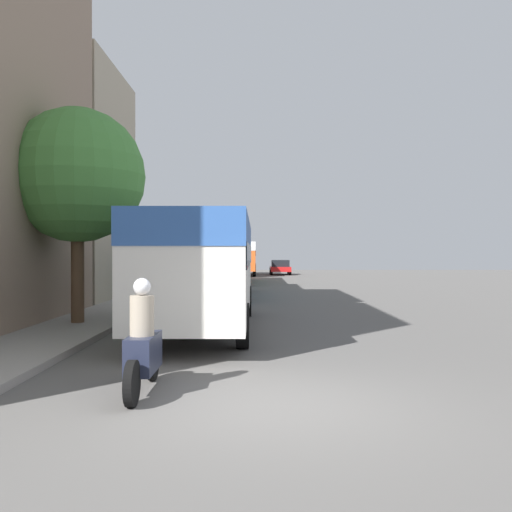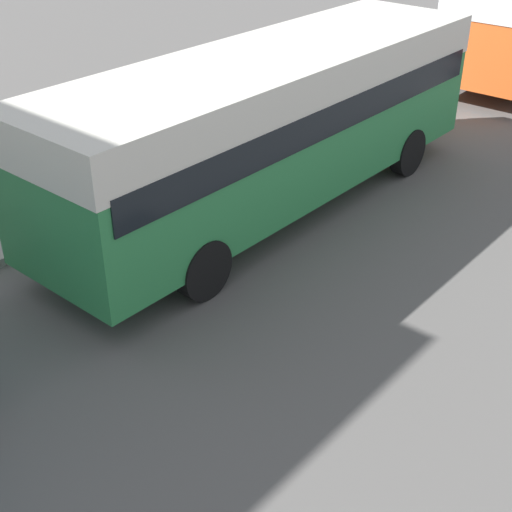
% 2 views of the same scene
% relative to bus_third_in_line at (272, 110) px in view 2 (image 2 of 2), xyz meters
% --- Properties ---
extents(bus_third_in_line, '(2.65, 9.97, 3.00)m').
position_rel_bus_third_in_line_xyz_m(bus_third_in_line, '(0.00, 0.00, 0.00)').
color(bus_third_in_line, '#2D8447').
rests_on(bus_third_in_line, ground_plane).
extents(pedestrian_near_curb, '(0.41, 0.41, 1.75)m').
position_rel_bus_third_in_line_xyz_m(pedestrian_near_curb, '(-2.53, 9.80, -0.91)').
color(pedestrian_near_curb, '#232838').
rests_on(pedestrian_near_curb, sidewalk).
extents(pedestrian_walking_away, '(0.39, 0.39, 1.86)m').
position_rel_bus_third_in_line_xyz_m(pedestrian_walking_away, '(-3.29, 2.22, -0.84)').
color(pedestrian_walking_away, '#232838').
rests_on(pedestrian_walking_away, sidewalk).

